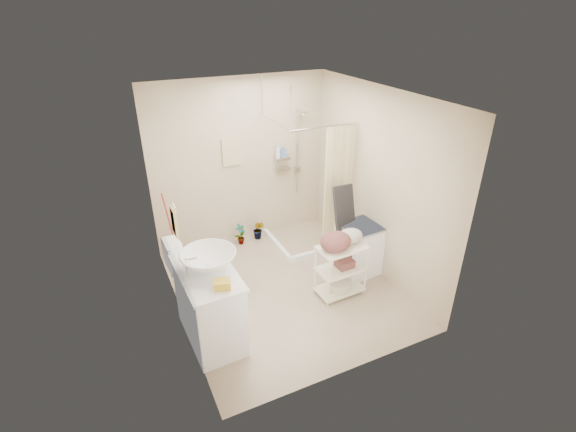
# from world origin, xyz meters

# --- Properties ---
(floor) EXTENTS (3.20, 3.20, 0.00)m
(floor) POSITION_xyz_m (0.00, 0.00, 0.00)
(floor) COLOR tan
(floor) RESTS_ON ground
(ceiling) EXTENTS (2.80, 3.20, 0.04)m
(ceiling) POSITION_xyz_m (0.00, 0.00, 2.60)
(ceiling) COLOR silver
(ceiling) RESTS_ON ground
(wall_back) EXTENTS (2.80, 0.04, 2.60)m
(wall_back) POSITION_xyz_m (0.00, 1.60, 1.30)
(wall_back) COLOR beige
(wall_back) RESTS_ON ground
(wall_front) EXTENTS (2.80, 0.04, 2.60)m
(wall_front) POSITION_xyz_m (0.00, -1.60, 1.30)
(wall_front) COLOR beige
(wall_front) RESTS_ON ground
(wall_left) EXTENTS (0.04, 3.20, 2.60)m
(wall_left) POSITION_xyz_m (-1.40, 0.00, 1.30)
(wall_left) COLOR beige
(wall_left) RESTS_ON ground
(wall_right) EXTENTS (0.04, 3.20, 2.60)m
(wall_right) POSITION_xyz_m (1.40, 0.00, 1.30)
(wall_right) COLOR beige
(wall_right) RESTS_ON ground
(vanity) EXTENTS (0.62, 1.06, 0.92)m
(vanity) POSITION_xyz_m (-1.16, -0.47, 0.46)
(vanity) COLOR white
(vanity) RESTS_ON ground
(sink) EXTENTS (0.75, 0.75, 0.21)m
(sink) POSITION_xyz_m (-1.11, -0.44, 1.02)
(sink) COLOR white
(sink) RESTS_ON vanity
(counter_basket) EXTENTS (0.20, 0.17, 0.09)m
(counter_basket) POSITION_xyz_m (-1.08, -0.83, 0.96)
(counter_basket) COLOR gold
(counter_basket) RESTS_ON vanity
(floor_basket) EXTENTS (0.27, 0.23, 0.12)m
(floor_basket) POSITION_xyz_m (-0.99, -0.88, 0.06)
(floor_basket) COLOR yellow
(floor_basket) RESTS_ON ground
(toilet) EXTENTS (0.84, 0.50, 0.84)m
(toilet) POSITION_xyz_m (-1.04, 0.44, 0.42)
(toilet) COLOR white
(toilet) RESTS_ON ground
(mop) EXTENTS (0.11, 0.11, 1.13)m
(mop) POSITION_xyz_m (-1.25, 1.45, 0.56)
(mop) COLOR red
(mop) RESTS_ON ground
(potted_plant_a) EXTENTS (0.23, 0.20, 0.36)m
(potted_plant_a) POSITION_xyz_m (-0.15, 1.38, 0.18)
(potted_plant_a) COLOR #943821
(potted_plant_a) RESTS_ON ground
(potted_plant_b) EXTENTS (0.24, 0.24, 0.34)m
(potted_plant_b) POSITION_xyz_m (0.18, 1.41, 0.17)
(potted_plant_b) COLOR brown
(potted_plant_b) RESTS_ON ground
(hanging_towel) EXTENTS (0.28, 0.03, 0.42)m
(hanging_towel) POSITION_xyz_m (-0.15, 1.58, 1.50)
(hanging_towel) COLOR beige
(hanging_towel) RESTS_ON wall_back
(towel_ring) EXTENTS (0.04, 0.22, 0.34)m
(towel_ring) POSITION_xyz_m (-1.38, -0.20, 1.47)
(towel_ring) COLOR #E0D082
(towel_ring) RESTS_ON wall_left
(tp_holder) EXTENTS (0.08, 0.12, 0.14)m
(tp_holder) POSITION_xyz_m (-1.36, 0.05, 0.72)
(tp_holder) COLOR white
(tp_holder) RESTS_ON wall_left
(shower) EXTENTS (1.10, 1.10, 2.10)m
(shower) POSITION_xyz_m (0.85, 1.05, 1.05)
(shower) COLOR white
(shower) RESTS_ON ground
(shampoo_bottle_a) EXTENTS (0.10, 0.10, 0.22)m
(shampoo_bottle_a) POSITION_xyz_m (0.59, 1.51, 1.43)
(shampoo_bottle_a) COLOR silver
(shampoo_bottle_a) RESTS_ON shower
(shampoo_bottle_b) EXTENTS (0.10, 0.10, 0.18)m
(shampoo_bottle_b) POSITION_xyz_m (0.69, 1.53, 1.41)
(shampoo_bottle_b) COLOR #496CB4
(shampoo_bottle_b) RESTS_ON shower
(washing_machine) EXTENTS (0.54, 0.56, 0.74)m
(washing_machine) POSITION_xyz_m (1.14, -0.07, 0.37)
(washing_machine) COLOR white
(washing_machine) RESTS_ON ground
(laundry_rack) EXTENTS (0.64, 0.39, 0.87)m
(laundry_rack) POSITION_xyz_m (0.63, -0.40, 0.43)
(laundry_rack) COLOR white
(laundry_rack) RESTS_ON ground
(ironing_board) EXTENTS (0.39, 0.20, 1.32)m
(ironing_board) POSITION_xyz_m (0.98, 0.05, 0.66)
(ironing_board) COLOR black
(ironing_board) RESTS_ON ground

